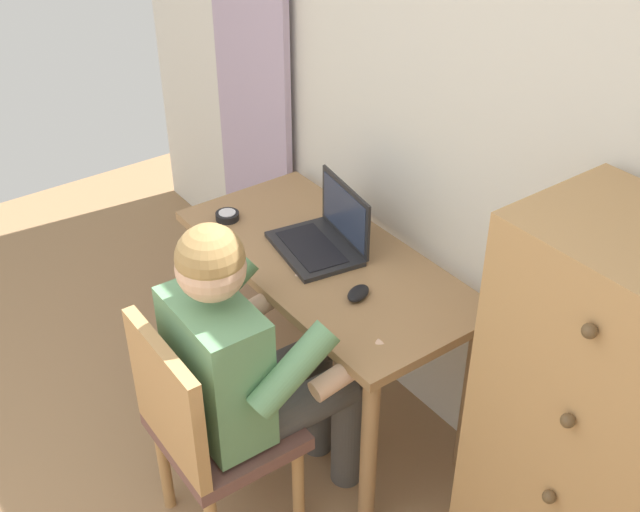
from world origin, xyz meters
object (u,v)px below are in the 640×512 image
at_px(person_seated, 252,359).
at_px(computer_mouse, 358,293).
at_px(desk, 326,283).
at_px(desk_clock, 227,216).
at_px(dresser, 606,456).
at_px(chair, 205,426).
at_px(laptop, 325,236).

relative_size(person_seated, computer_mouse, 11.80).
relative_size(desk, person_seated, 1.01).
bearing_deg(desk, computer_mouse, -12.19).
bearing_deg(desk_clock, person_seated, -25.07).
xyz_separation_m(dresser, person_seated, (-0.90, -0.55, -0.01)).
xyz_separation_m(dresser, chair, (-0.90, -0.73, -0.20)).
xyz_separation_m(chair, computer_mouse, (0.01, 0.59, 0.26)).
height_order(dresser, laptop, dresser).
distance_m(laptop, computer_mouse, 0.32).
height_order(laptop, computer_mouse, laptop).
xyz_separation_m(desk, dresser, (1.14, 0.08, 0.07)).
bearing_deg(dresser, desk_clock, -171.62).
xyz_separation_m(desk, desk_clock, (-0.43, -0.15, 0.13)).
relative_size(desk, dresser, 0.89).
bearing_deg(person_seated, dresser, 31.39).
bearing_deg(desk, chair, -69.45).
xyz_separation_m(chair, person_seated, (0.00, 0.18, 0.18)).
bearing_deg(laptop, desk_clock, -154.33).
relative_size(dresser, laptop, 3.58).
height_order(dresser, person_seated, dresser).
bearing_deg(desk, desk_clock, -160.90).
relative_size(person_seated, desk_clock, 13.11).
relative_size(computer_mouse, desk_clock, 1.11).
height_order(dresser, chair, dresser).
relative_size(desk, computer_mouse, 11.96).
bearing_deg(person_seated, desk_clock, 154.93).
xyz_separation_m(desk, computer_mouse, (0.25, -0.05, 0.13)).
bearing_deg(computer_mouse, desk, 144.83).
height_order(chair, laptop, laptop).
height_order(chair, person_seated, person_seated).
xyz_separation_m(desk, laptop, (-0.05, 0.03, 0.16)).
bearing_deg(person_seated, computer_mouse, 89.19).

